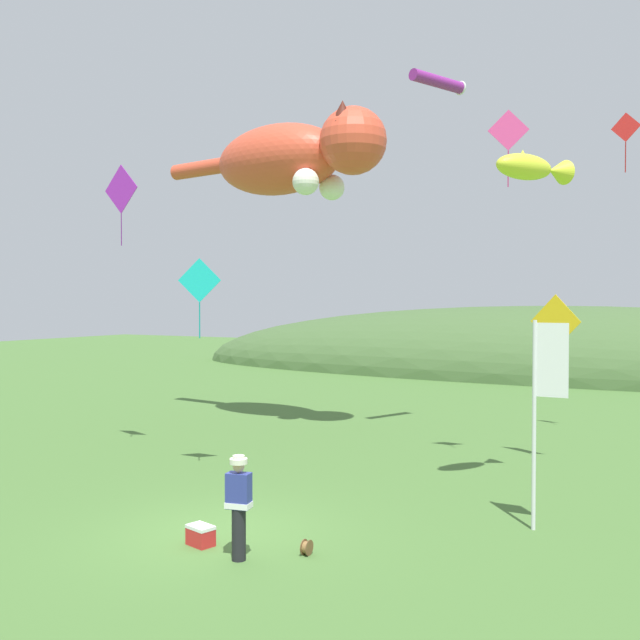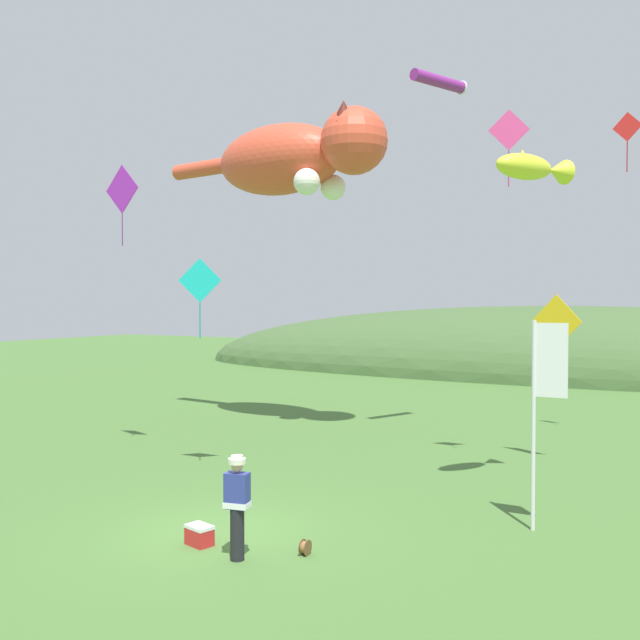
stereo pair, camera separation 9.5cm
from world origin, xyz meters
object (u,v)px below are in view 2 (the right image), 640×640
Objects in this scene: kite_spool at (305,547)px; kite_fish_windsock at (532,167)px; kite_diamond_violet at (122,190)px; kite_diamond_red at (627,128)px; festival_banner_pole at (542,393)px; kite_giant_cat at (295,158)px; picnic_cooler at (199,535)px; kite_tube_streamer at (439,81)px; kite_diamond_gold at (556,322)px; kite_diamond_teal at (200,281)px; festival_attendant at (237,504)px; kite_diamond_pink at (509,131)px.

kite_fish_windsock is (2.64, 5.20, 7.12)m from kite_spool.
kite_fish_windsock is at bearing 4.11° from kite_diamond_violet.
kite_diamond_violet reaches higher than kite_fish_windsock.
kite_diamond_red is (3.83, 12.50, 9.38)m from kite_spool.
kite_diamond_red reaches higher than festival_banner_pole.
kite_giant_cat is (-6.28, 10.18, 9.06)m from kite_spool.
festival_banner_pole is 13.52m from kite_giant_cat.
picnic_cooler is 15.47m from kite_tube_streamer.
kite_diamond_teal is at bearing -144.48° from kite_diamond_gold.
festival_attendant is 1.42m from kite_spool.
kite_diamond_gold is at bearing 92.62° from kite_fish_windsock.
kite_spool is at bearing -58.30° from kite_giant_cat.
kite_tube_streamer is (0.62, 10.94, 10.91)m from picnic_cooler.
picnic_cooler is (-1.91, -0.48, 0.05)m from kite_spool.
kite_diamond_red is at bearing 72.97° from kite_spool.
festival_banner_pole is 1.77× the size of kite_diamond_violet.
kite_spool is at bearing -35.33° from kite_diamond_teal.
kite_tube_streamer reaches higher than festival_banner_pole.
kite_giant_cat is at bearing 99.86° from kite_diamond_teal.
kite_diamond_pink is 0.95× the size of kite_diamond_teal.
kite_giant_cat is at bearing -176.67° from kite_tube_streamer.
kite_diamond_violet is at bearing -164.31° from kite_diamond_pink.
picnic_cooler is 0.28× the size of kite_diamond_teal.
kite_diamond_red is at bearing 80.78° from kite_fish_windsock.
kite_diamond_gold is at bearing 23.19° from kite_diamond_violet.
kite_spool is 9.20m from kite_fish_windsock.
kite_diamond_teal is (-6.79, -3.59, -3.71)m from kite_diamond_pink.
kite_diamond_pink reaches higher than festival_banner_pole.
kite_diamond_violet reaches higher than festival_attendant.
picnic_cooler is at bearing -113.87° from kite_diamond_red.
kite_diamond_red is at bearing 70.40° from festival_attendant.
kite_diamond_violet is at bearing 152.58° from kite_spool.
kite_fish_windsock is 8.29m from kite_diamond_teal.
picnic_cooler is 6.86m from festival_banner_pole.
festival_banner_pole is 11.54m from kite_diamond_red.
kite_diamond_red is (2.19, 5.26, 0.94)m from kite_diamond_pink.
kite_giant_cat is 5.21× the size of kite_diamond_red.
festival_attendant is 15.13m from kite_tube_streamer.
kite_diamond_pink is 1.08× the size of kite_diamond_red.
kite_tube_streamer reaches higher than kite_giant_cat.
picnic_cooler is 0.25× the size of kite_diamond_violet.
kite_fish_windsock is 0.91× the size of kite_diamond_violet.
kite_spool is 15.01m from kite_giant_cat.
kite_diamond_gold reaches higher than kite_spool.
festival_banner_pole is 0.43× the size of kite_giant_cat.
festival_banner_pole reaches higher than kite_spool.
kite_giant_cat reaches higher than kite_diamond_red.
festival_banner_pole is at bearing -35.84° from kite_giant_cat.
kite_giant_cat reaches higher than kite_diamond_violet.
kite_diamond_violet reaches higher than picnic_cooler.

